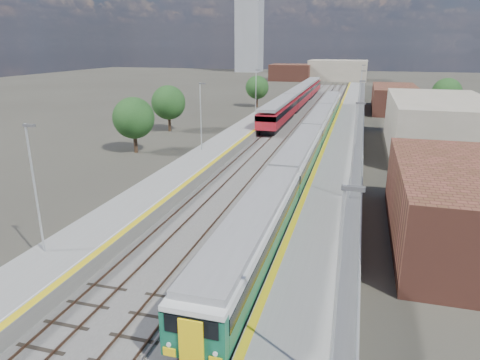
% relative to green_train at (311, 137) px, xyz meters
% --- Properties ---
extents(ground, '(320.00, 320.00, 0.00)m').
position_rel_green_train_xyz_m(ground, '(-1.50, 10.62, -2.09)').
color(ground, '#47443A').
rests_on(ground, ground).
extents(ballast_bed, '(10.50, 155.00, 0.06)m').
position_rel_green_train_xyz_m(ballast_bed, '(-3.75, 13.12, -2.06)').
color(ballast_bed, '#565451').
rests_on(ballast_bed, ground).
extents(tracks, '(8.96, 160.00, 0.17)m').
position_rel_green_train_xyz_m(tracks, '(-3.15, 14.80, -1.98)').
color(tracks, '#4C3323').
rests_on(tracks, ground).
extents(platform_right, '(4.70, 155.00, 8.52)m').
position_rel_green_train_xyz_m(platform_right, '(3.78, 13.11, -1.55)').
color(platform_right, slate).
rests_on(platform_right, ground).
extents(platform_left, '(4.30, 155.00, 8.52)m').
position_rel_green_train_xyz_m(platform_left, '(-10.55, 13.11, -1.57)').
color(platform_left, slate).
rests_on(platform_left, ground).
extents(buildings, '(72.00, 185.50, 40.00)m').
position_rel_green_train_xyz_m(buildings, '(-19.62, 99.22, 8.62)').
color(buildings, brown).
rests_on(buildings, ground).
extents(green_train, '(2.69, 75.07, 2.96)m').
position_rel_green_train_xyz_m(green_train, '(0.00, 0.00, 0.00)').
color(green_train, black).
rests_on(green_train, ground).
extents(red_train, '(3.05, 61.77, 3.85)m').
position_rel_green_train_xyz_m(red_train, '(-7.00, 37.74, 0.19)').
color(red_train, black).
rests_on(red_train, ground).
extents(tree_a, '(4.90, 4.90, 6.64)m').
position_rel_green_train_xyz_m(tree_a, '(-20.32, -4.96, 2.09)').
color(tree_a, '#382619').
rests_on(tree_a, ground).
extents(tree_b, '(5.00, 5.00, 6.78)m').
position_rel_green_train_xyz_m(tree_b, '(-21.97, 8.32, 2.18)').
color(tree_b, '#382619').
rests_on(tree_b, ground).
extents(tree_c, '(4.71, 4.71, 6.38)m').
position_rel_green_train_xyz_m(tree_c, '(-15.35, 36.75, 1.93)').
color(tree_c, '#382619').
rests_on(tree_c, ground).
extents(tree_d, '(5.07, 5.07, 6.88)m').
position_rel_green_train_xyz_m(tree_d, '(19.74, 33.22, 2.24)').
color(tree_d, '#382619').
rests_on(tree_d, ground).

